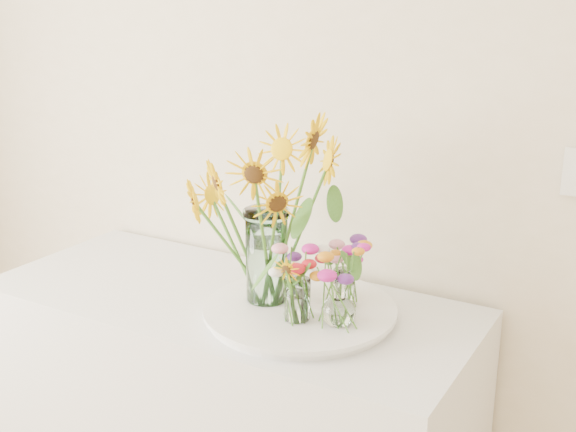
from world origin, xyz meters
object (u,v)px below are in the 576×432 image
at_px(tray, 300,313).
at_px(small_vase_a, 297,300).
at_px(mason_jar, 267,256).
at_px(small_vase_c, 344,288).
at_px(small_vase_b, 339,302).

bearing_deg(tray, small_vase_a, -65.95).
distance_m(mason_jar, small_vase_c, 0.22).
bearing_deg(tray, mason_jar, -178.97).
bearing_deg(small_vase_b, mason_jar, 170.91).
bearing_deg(small_vase_a, small_vase_c, 67.76).
bearing_deg(mason_jar, small_vase_c, 21.71).
xyz_separation_m(mason_jar, small_vase_c, (0.19, 0.08, -0.08)).
distance_m(tray, mason_jar, 0.17).
relative_size(mason_jar, small_vase_a, 2.29).
bearing_deg(mason_jar, small_vase_b, -9.09).
height_order(mason_jar, small_vase_c, mason_jar).
height_order(tray, small_vase_b, small_vase_b).
height_order(tray, small_vase_c, small_vase_c).
relative_size(tray, small_vase_c, 4.82).
height_order(small_vase_b, small_vase_c, small_vase_b).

